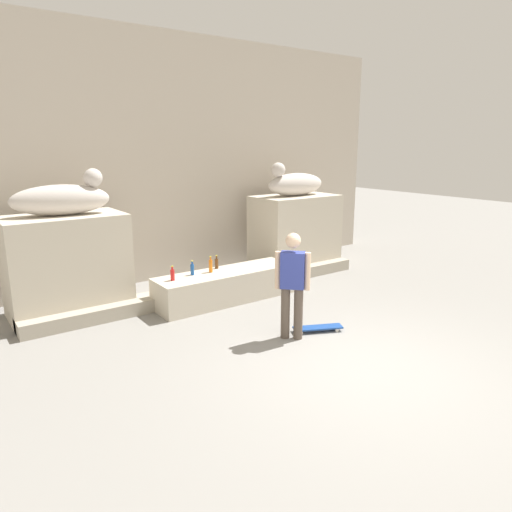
{
  "coord_description": "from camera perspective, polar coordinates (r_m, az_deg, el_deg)",
  "views": [
    {
      "loc": [
        -4.57,
        -3.81,
        2.97
      ],
      "look_at": [
        -0.05,
        2.42,
        1.1
      ],
      "focal_mm": 32.79,
      "sensor_mm": 36.0,
      "label": 1
    }
  ],
  "objects": [
    {
      "name": "skateboard",
      "position": [
        7.69,
        7.55,
        -8.66
      ],
      "size": [
        0.81,
        0.52,
        0.08
      ],
      "rotation": [
        0.0,
        0.0,
        5.85
      ],
      "color": "navy",
      "rests_on": "ground_plane"
    },
    {
      "name": "stair_step",
      "position": [
        9.42,
        -5.08,
        -4.0
      ],
      "size": [
        7.22,
        0.5,
        0.24
      ],
      "primitive_type": "cube",
      "color": "#A9A08F",
      "rests_on": "ground_plane"
    },
    {
      "name": "statue_reclining_left",
      "position": [
        8.62,
        -22.49,
        6.49
      ],
      "size": [
        1.66,
        0.78,
        0.78
      ],
      "rotation": [
        0.0,
        0.0,
        -0.14
      ],
      "color": "beige",
      "rests_on": "pedestal_left"
    },
    {
      "name": "bottle_red",
      "position": [
        8.42,
        -10.15,
        -2.24
      ],
      "size": [
        0.08,
        0.08,
        0.27
      ],
      "color": "red",
      "rests_on": "ledge_block"
    },
    {
      "name": "pedestal_right",
      "position": [
        11.2,
        4.77,
        2.87
      ],
      "size": [
        1.99,
        1.17,
        1.77
      ],
      "primitive_type": "cube",
      "color": "beige",
      "rests_on": "ground_plane"
    },
    {
      "name": "ledge_block",
      "position": [
        9.01,
        -3.67,
        -3.65
      ],
      "size": [
        2.8,
        0.79,
        0.59
      ],
      "primitive_type": "cube",
      "color": "beige",
      "rests_on": "ground_plane"
    },
    {
      "name": "bottle_blue",
      "position": [
        8.71,
        -7.78,
        -1.6
      ],
      "size": [
        0.07,
        0.07,
        0.27
      ],
      "color": "#194C99",
      "rests_on": "ledge_block"
    },
    {
      "name": "ground_plane",
      "position": [
        6.65,
        13.07,
        -13.23
      ],
      "size": [
        40.0,
        40.0,
        0.0
      ],
      "primitive_type": "plane",
      "color": "gray"
    },
    {
      "name": "skater",
      "position": [
        7.12,
        4.46,
        -3.11
      ],
      "size": [
        0.4,
        0.41,
        1.67
      ],
      "rotation": [
        0.0,
        0.0,
        5.48
      ],
      "color": "brown",
      "rests_on": "ground_plane"
    },
    {
      "name": "bottle_orange",
      "position": [
        8.85,
        -5.55,
        -1.17
      ],
      "size": [
        0.07,
        0.07,
        0.31
      ],
      "color": "orange",
      "rests_on": "ledge_block"
    },
    {
      "name": "facade_wall",
      "position": [
        10.76,
        -10.97,
        11.53
      ],
      "size": [
        11.73,
        0.6,
        5.24
      ],
      "primitive_type": "cube",
      "color": "#BAAE9E",
      "rests_on": "ground_plane"
    },
    {
      "name": "pedestal_left",
      "position": [
        8.81,
        -22.04,
        -1.06
      ],
      "size": [
        1.99,
        1.17,
        1.77
      ],
      "primitive_type": "cube",
      "color": "beige",
      "rests_on": "ground_plane"
    },
    {
      "name": "statue_reclining_right",
      "position": [
        11.02,
        4.75,
        8.81
      ],
      "size": [
        1.62,
        0.62,
        0.78
      ],
      "rotation": [
        0.0,
        0.0,
        3.18
      ],
      "color": "beige",
      "rests_on": "pedestal_right"
    },
    {
      "name": "bottle_brown",
      "position": [
        9.11,
        -4.83,
        -0.88
      ],
      "size": [
        0.07,
        0.07,
        0.26
      ],
      "color": "#593314",
      "rests_on": "ledge_block"
    }
  ]
}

